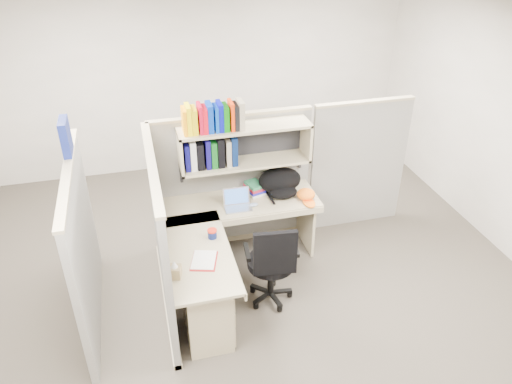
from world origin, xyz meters
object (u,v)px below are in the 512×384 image
object	(u,v)px
laptop	(238,200)
snack_canister	(212,234)
task_chair	(271,275)
desk	(218,279)
backpack	(281,183)

from	to	relation	value
laptop	snack_canister	xyz separation A→B (m)	(-0.36, -0.45, -0.05)
snack_canister	task_chair	size ratio (longest dim) A/B	0.09
desk	task_chair	bearing A→B (deg)	1.65
desk	snack_canister	distance (m)	0.44
desk	backpack	size ratio (longest dim) A/B	3.60
desk	snack_canister	size ratio (longest dim) A/B	18.58
snack_canister	task_chair	xyz separation A→B (m)	(0.53, -0.26, -0.43)
laptop	task_chair	distance (m)	0.87
backpack	desk	bearing A→B (deg)	-121.63
laptop	snack_canister	distance (m)	0.58
backpack	task_chair	xyz separation A→B (m)	(-0.36, -0.89, -0.52)
desk	backpack	xyz separation A→B (m)	(0.90, 0.90, 0.43)
laptop	backpack	bearing A→B (deg)	20.36
backpack	snack_canister	world-z (taller)	backpack
laptop	desk	bearing A→B (deg)	-114.60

